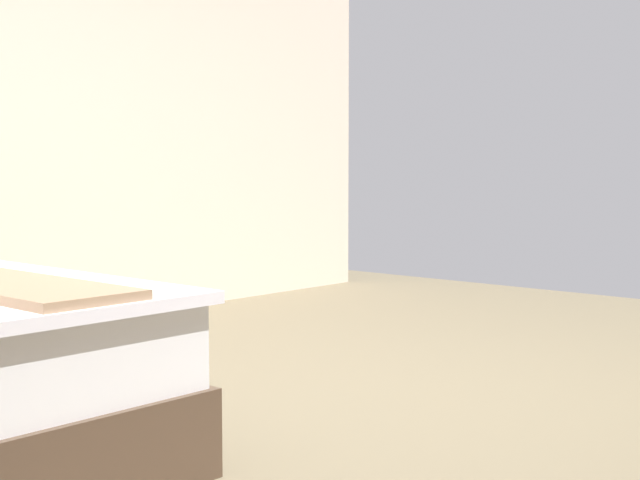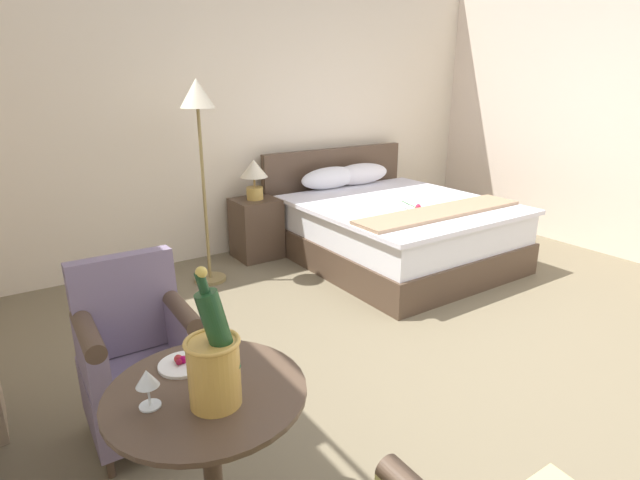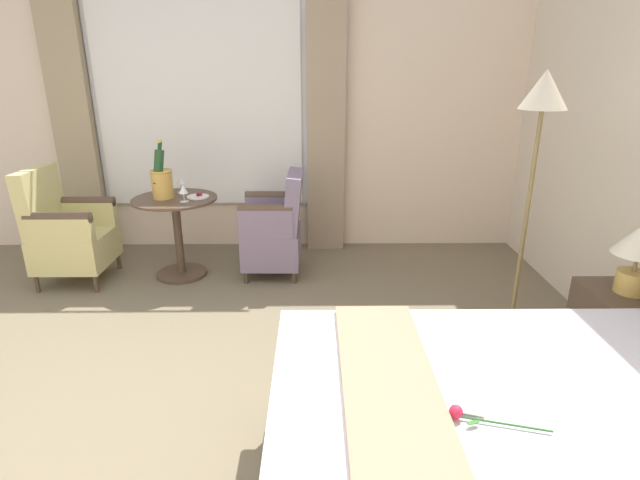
% 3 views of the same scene
% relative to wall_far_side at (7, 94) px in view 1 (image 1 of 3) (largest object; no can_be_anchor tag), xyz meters
% --- Properties ---
extents(ground_plane, '(7.63, 7.63, 0.00)m').
position_rel_wall_far_side_xyz_m(ground_plane, '(-2.79, 0.00, -1.43)').
color(ground_plane, '#74684F').
extents(wall_far_side, '(0.12, 6.25, 2.86)m').
position_rel_wall_far_side_xyz_m(wall_far_side, '(0.00, 0.00, 0.00)').
color(wall_far_side, beige).
rests_on(wall_far_side, ground).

